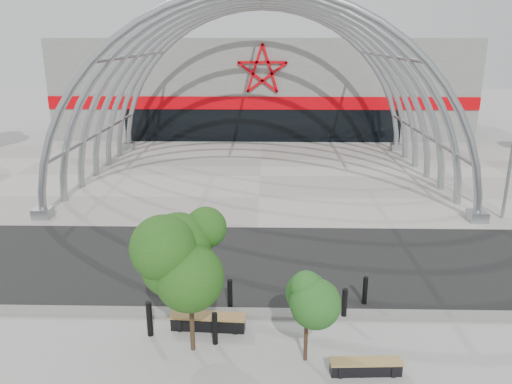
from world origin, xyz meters
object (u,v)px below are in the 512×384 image
object	(u,v)px
signal_pole	(511,159)
street_tree_1	(308,284)
bench_1	(366,367)
street_tree_0	(189,252)
bench_0	(208,322)
bollard_2	(230,294)

from	to	relation	value
signal_pole	street_tree_1	world-z (taller)	signal_pole
bench_1	street_tree_0	bearing A→B (deg)	168.38
street_tree_1	street_tree_0	bearing A→B (deg)	172.62
signal_pole	bench_0	bearing A→B (deg)	-143.18
street_tree_0	bench_1	world-z (taller)	street_tree_0
signal_pole	bench_1	xyz separation A→B (m)	(-8.43, -11.34, -2.65)
street_tree_1	bollard_2	size ratio (longest dim) A/B	3.19
street_tree_0	bench_0	world-z (taller)	street_tree_0
bench_0	bollard_2	xyz separation A→B (m)	(0.55, 1.18, 0.26)
signal_pole	bench_1	bearing A→B (deg)	-126.64
bench_1	bollard_2	bearing A→B (deg)	139.47
bench_0	bollard_2	bearing A→B (deg)	65.22
bench_1	bollard_2	xyz separation A→B (m)	(-3.62, 3.09, 0.30)
signal_pole	street_tree_0	xyz separation A→B (m)	(-12.90, -10.42, 0.03)
signal_pole	bollard_2	distance (m)	14.79
bollard_2	bench_1	bearing A→B (deg)	-40.53
street_tree_1	bollard_2	xyz separation A→B (m)	(-2.15, 2.56, -1.72)
street_tree_1	bollard_2	world-z (taller)	street_tree_1
signal_pole	street_tree_1	distance (m)	14.68
street_tree_0	bench_0	distance (m)	2.83
street_tree_0	street_tree_1	distance (m)	3.09
signal_pole	bench_0	xyz separation A→B (m)	(-12.60, -9.43, -2.61)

